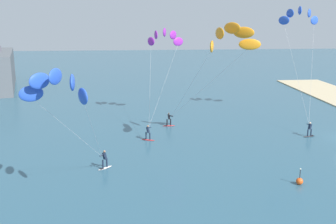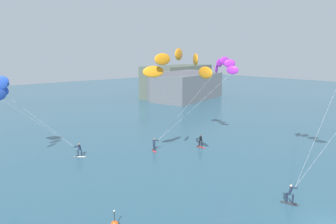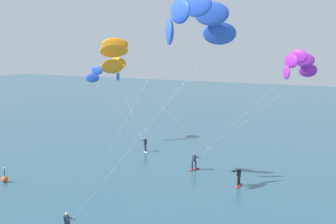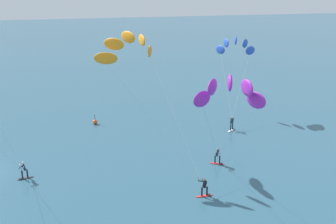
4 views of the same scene
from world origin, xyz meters
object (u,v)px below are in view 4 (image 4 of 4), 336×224
kitesurfer_nearshore (131,50)px  marker_buoy (95,122)px  kitesurfer_far_out (229,96)px  kitesurfer_downwind (235,49)px

kitesurfer_nearshore → marker_buoy: kitesurfer_nearshore is taller
kitesurfer_nearshore → marker_buoy: bearing=-159.3°
marker_buoy → kitesurfer_nearshore: bearing=20.7°
kitesurfer_nearshore → kitesurfer_far_out: size_ratio=1.07×
kitesurfer_nearshore → marker_buoy: size_ratio=9.10×
kitesurfer_downwind → marker_buoy: size_ratio=7.12×
kitesurfer_far_out → kitesurfer_nearshore: bearing=-157.6°
kitesurfer_nearshore → marker_buoy: (-9.80, -3.71, -10.52)m
marker_buoy → kitesurfer_downwind: bearing=95.8°
kitesurfer_far_out → marker_buoy: 26.17m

